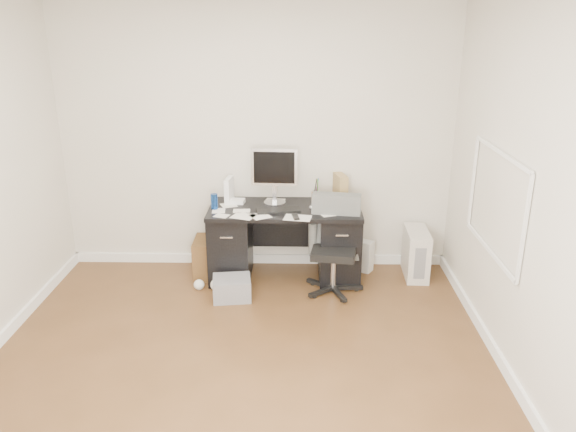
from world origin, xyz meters
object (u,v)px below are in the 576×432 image
keyboard (279,210)px  pc_tower (416,253)px  wicker_basket (214,257)px  lcd_monitor (274,176)px  desk (285,240)px  office_chair (334,246)px

keyboard → pc_tower: 1.50m
keyboard → wicker_basket: bearing=157.3°
lcd_monitor → keyboard: lcd_monitor is taller
pc_tower → lcd_monitor: bearing=179.6°
wicker_basket → keyboard: bearing=-12.7°
desk → pc_tower: desk is taller
office_chair → pc_tower: office_chair is taller
lcd_monitor → keyboard: size_ratio=1.37×
desk → wicker_basket: size_ratio=3.82×
lcd_monitor → wicker_basket: 1.05m
desk → keyboard: bearing=-114.8°
desk → wicker_basket: bearing=177.9°
desk → wicker_basket: desk is taller
keyboard → desk: bearing=55.2°
lcd_monitor → desk: bearing=-44.4°
office_chair → wicker_basket: 1.29m
desk → office_chair: bearing=-34.1°
keyboard → office_chair: (0.53, -0.20, -0.29)m
office_chair → pc_tower: bearing=31.4°
lcd_monitor → pc_tower: lcd_monitor is taller
lcd_monitor → office_chair: (0.58, -0.44, -0.57)m
pc_tower → wicker_basket: 2.08m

